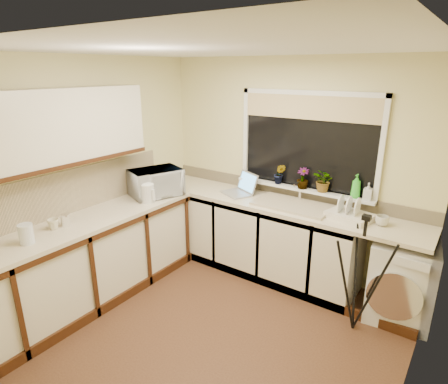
{
  "coord_description": "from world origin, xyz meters",
  "views": [
    {
      "loc": [
        1.77,
        -2.32,
        2.31
      ],
      "look_at": [
        -0.25,
        0.55,
        1.15
      ],
      "focal_mm": 29.95,
      "sensor_mm": 36.0,
      "label": 1
    }
  ],
  "objects_px": {
    "dish_rack": "(350,216)",
    "plant_b": "(280,174)",
    "plant_c": "(303,178)",
    "cup_left": "(53,224)",
    "kettle": "(148,193)",
    "soap_bottle_clear": "(368,191)",
    "tripod": "(359,275)",
    "steel_jar": "(65,220)",
    "microwave": "(156,182)",
    "glass_jug": "(26,234)",
    "washing_machine": "(401,280)",
    "plant_d": "(324,181)",
    "laptop": "(241,188)",
    "cup_back": "(382,221)",
    "soap_bottle_green": "(356,186)"
  },
  "relations": [
    {
      "from": "tripod",
      "to": "plant_b",
      "type": "bearing_deg",
      "value": 153.92
    },
    {
      "from": "tripod",
      "to": "cup_back",
      "type": "bearing_deg",
      "value": 87.64
    },
    {
      "from": "cup_left",
      "to": "kettle",
      "type": "bearing_deg",
      "value": 80.72
    },
    {
      "from": "tripod",
      "to": "glass_jug",
      "type": "xyz_separation_m",
      "value": [
        -2.33,
        -1.7,
        0.42
      ]
    },
    {
      "from": "dish_rack",
      "to": "plant_d",
      "type": "height_order",
      "value": "plant_d"
    },
    {
      "from": "tripod",
      "to": "glass_jug",
      "type": "distance_m",
      "value": 2.91
    },
    {
      "from": "steel_jar",
      "to": "cup_left",
      "type": "height_order",
      "value": "steel_jar"
    },
    {
      "from": "kettle",
      "to": "soap_bottle_green",
      "type": "relative_size",
      "value": 0.82
    },
    {
      "from": "washing_machine",
      "to": "glass_jug",
      "type": "xyz_separation_m",
      "value": [
        -2.61,
        -2.12,
        0.59
      ]
    },
    {
      "from": "tripod",
      "to": "glass_jug",
      "type": "relative_size",
      "value": 6.53
    },
    {
      "from": "soap_bottle_green",
      "to": "laptop",
      "type": "bearing_deg",
      "value": -171.98
    },
    {
      "from": "microwave",
      "to": "cup_left",
      "type": "height_order",
      "value": "microwave"
    },
    {
      "from": "laptop",
      "to": "cup_back",
      "type": "relative_size",
      "value": 3.62
    },
    {
      "from": "soap_bottle_clear",
      "to": "plant_d",
      "type": "bearing_deg",
      "value": -179.13
    },
    {
      "from": "cup_left",
      "to": "soap_bottle_green",
      "type": "bearing_deg",
      "value": 44.03
    },
    {
      "from": "kettle",
      "to": "soap_bottle_green",
      "type": "bearing_deg",
      "value": 27.75
    },
    {
      "from": "dish_rack",
      "to": "tripod",
      "type": "bearing_deg",
      "value": -45.55
    },
    {
      "from": "laptop",
      "to": "glass_jug",
      "type": "bearing_deg",
      "value": -84.35
    },
    {
      "from": "steel_jar",
      "to": "dish_rack",
      "type": "bearing_deg",
      "value": 38.9
    },
    {
      "from": "microwave",
      "to": "tripod",
      "type": "bearing_deg",
      "value": -65.66
    },
    {
      "from": "glass_jug",
      "to": "plant_c",
      "type": "height_order",
      "value": "plant_c"
    },
    {
      "from": "plant_b",
      "to": "plant_d",
      "type": "xyz_separation_m",
      "value": [
        0.53,
        0.01,
        0.01
      ]
    },
    {
      "from": "plant_c",
      "to": "plant_d",
      "type": "xyz_separation_m",
      "value": [
        0.24,
        0.02,
        0.01
      ]
    },
    {
      "from": "kettle",
      "to": "laptop",
      "type": "bearing_deg",
      "value": 51.09
    },
    {
      "from": "soap_bottle_green",
      "to": "cup_left",
      "type": "relative_size",
      "value": 2.33
    },
    {
      "from": "kettle",
      "to": "plant_d",
      "type": "relative_size",
      "value": 0.81
    },
    {
      "from": "microwave",
      "to": "cup_back",
      "type": "distance_m",
      "value": 2.45
    },
    {
      "from": "plant_b",
      "to": "cup_left",
      "type": "bearing_deg",
      "value": -121.74
    },
    {
      "from": "washing_machine",
      "to": "plant_b",
      "type": "distance_m",
      "value": 1.65
    },
    {
      "from": "plant_d",
      "to": "laptop",
      "type": "bearing_deg",
      "value": -169.48
    },
    {
      "from": "dish_rack",
      "to": "plant_c",
      "type": "distance_m",
      "value": 0.68
    },
    {
      "from": "laptop",
      "to": "microwave",
      "type": "height_order",
      "value": "microwave"
    },
    {
      "from": "microwave",
      "to": "plant_c",
      "type": "bearing_deg",
      "value": -41.24
    },
    {
      "from": "laptop",
      "to": "washing_machine",
      "type": "bearing_deg",
      "value": 23.22
    },
    {
      "from": "microwave",
      "to": "plant_b",
      "type": "height_order",
      "value": "plant_b"
    },
    {
      "from": "kettle",
      "to": "soap_bottle_clear",
      "type": "bearing_deg",
      "value": 26.38
    },
    {
      "from": "microwave",
      "to": "plant_c",
      "type": "height_order",
      "value": "plant_c"
    },
    {
      "from": "steel_jar",
      "to": "tripod",
      "type": "bearing_deg",
      "value": 28.4
    },
    {
      "from": "glass_jug",
      "to": "microwave",
      "type": "bearing_deg",
      "value": 90.48
    },
    {
      "from": "tripod",
      "to": "washing_machine",
      "type": "bearing_deg",
      "value": 58.99
    },
    {
      "from": "kettle",
      "to": "glass_jug",
      "type": "relative_size",
      "value": 1.17
    },
    {
      "from": "cup_left",
      "to": "steel_jar",
      "type": "bearing_deg",
      "value": 75.89
    },
    {
      "from": "plant_c",
      "to": "steel_jar",
      "type": "bearing_deg",
      "value": -128.35
    },
    {
      "from": "soap_bottle_green",
      "to": "steel_jar",
      "type": "bearing_deg",
      "value": -137.13
    },
    {
      "from": "tripod",
      "to": "plant_b",
      "type": "distance_m",
      "value": 1.45
    },
    {
      "from": "plant_d",
      "to": "soap_bottle_clear",
      "type": "distance_m",
      "value": 0.46
    },
    {
      "from": "dish_rack",
      "to": "laptop",
      "type": "bearing_deg",
      "value": -168.51
    },
    {
      "from": "plant_c",
      "to": "washing_machine",
      "type": "bearing_deg",
      "value": -10.59
    },
    {
      "from": "dish_rack",
      "to": "plant_b",
      "type": "distance_m",
      "value": 0.95
    },
    {
      "from": "tripod",
      "to": "soap_bottle_green",
      "type": "relative_size",
      "value": 4.59
    }
  ]
}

